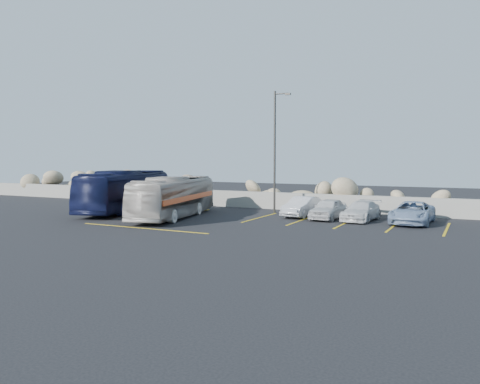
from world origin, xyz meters
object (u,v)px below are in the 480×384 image
at_px(vintage_bus, 174,197).
at_px(car_d, 412,213).
at_px(car_b, 303,207).
at_px(lamppost, 275,148).
at_px(car_a, 328,209).
at_px(tour_coach, 126,191).
at_px(car_c, 361,211).

height_order(vintage_bus, car_d, vintage_bus).
xyz_separation_m(car_b, car_d, (6.51, -0.27, -0.00)).
bearing_deg(lamppost, car_b, -20.53).
bearing_deg(car_a, car_d, 5.96).
height_order(lamppost, car_b, lamppost).
relative_size(lamppost, vintage_bus, 0.89).
bearing_deg(vintage_bus, car_a, 10.26).
xyz_separation_m(tour_coach, car_c, (15.48, 2.44, -0.85)).
relative_size(vintage_bus, car_a, 2.50).
distance_m(car_c, car_d, 2.81).
xyz_separation_m(tour_coach, car_d, (18.29, 2.45, -0.79)).
xyz_separation_m(lamppost, car_a, (3.97, -1.29, -3.68)).
height_order(car_a, car_b, car_b).
bearing_deg(car_d, tour_coach, -170.66).
distance_m(car_a, car_c, 1.92).
height_order(lamppost, tour_coach, lamppost).
relative_size(tour_coach, car_a, 2.80).
relative_size(lamppost, car_d, 1.81).
height_order(vintage_bus, tour_coach, tour_coach).
distance_m(vintage_bus, car_d, 13.90).
bearing_deg(tour_coach, car_b, -2.02).
relative_size(tour_coach, car_c, 2.61).
bearing_deg(car_c, car_a, -169.43).
xyz_separation_m(lamppost, car_d, (8.69, -1.08, -3.68)).
xyz_separation_m(vintage_bus, car_d, (13.36, 3.78, -0.64)).
bearing_deg(car_b, car_a, -8.92).
bearing_deg(tour_coach, lamppost, 5.21).
height_order(vintage_bus, car_a, vintage_bus).
distance_m(tour_coach, car_c, 15.69).
bearing_deg(car_a, lamppost, 165.54).
xyz_separation_m(vintage_bus, car_c, (10.54, 3.76, -0.69)).
relative_size(vintage_bus, tour_coach, 0.89).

